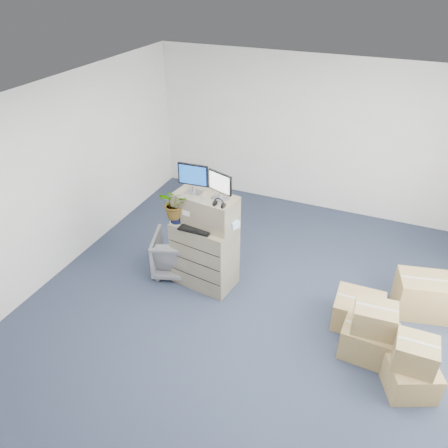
{
  "coord_description": "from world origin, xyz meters",
  "views": [
    {
      "loc": [
        1.42,
        -4.01,
        4.19
      ],
      "look_at": [
        -0.45,
        0.4,
        1.2
      ],
      "focal_mm": 35.0,
      "sensor_mm": 36.0,
      "label": 1
    }
  ],
  "objects": [
    {
      "name": "ground",
      "position": [
        0.0,
        0.0,
        0.0
      ],
      "size": [
        7.0,
        7.0,
        0.0
      ],
      "primitive_type": "plane",
      "color": "#263144",
      "rests_on": "ground"
    },
    {
      "name": "phone_dock",
      "position": [
        -0.82,
        0.63,
        1.04
      ],
      "size": [
        0.06,
        0.05,
        0.12
      ],
      "rotation": [
        0.0,
        0.0,
        -0.14
      ],
      "color": "silver",
      "rests_on": "filing_cabinet_lower"
    },
    {
      "name": "water_bottle",
      "position": [
        -0.72,
        0.62,
        1.14
      ],
      "size": [
        0.08,
        0.08,
        0.27
      ],
      "primitive_type": "cylinder",
      "color": "gray",
      "rests_on": "filing_cabinet_lower"
    },
    {
      "name": "potted_plant",
      "position": [
        -1.19,
        0.48,
        1.25
      ],
      "size": [
        0.41,
        0.46,
        0.44
      ],
      "rotation": [
        0.0,
        0.0,
        -0.14
      ],
      "color": "#A9C69F",
      "rests_on": "filing_cabinet_lower"
    },
    {
      "name": "tissue_box",
      "position": [
        -0.45,
        0.63,
        1.1
      ],
      "size": [
        0.28,
        0.22,
        0.09
      ],
      "primitive_type": "cube",
      "rotation": [
        0.0,
        0.0,
        -0.45
      ],
      "color": "#44A8E7",
      "rests_on": "external_drive"
    },
    {
      "name": "keyboard",
      "position": [
        -0.87,
        0.4,
        1.02
      ],
      "size": [
        0.46,
        0.2,
        0.02
      ],
      "primitive_type": "cube",
      "rotation": [
        0.0,
        0.0,
        -0.01
      ],
      "color": "black",
      "rests_on": "filing_cabinet_lower"
    },
    {
      "name": "mouse",
      "position": [
        -0.46,
        0.46,
        1.02
      ],
      "size": [
        0.09,
        0.06,
        0.03
      ],
      "primitive_type": "ellipsoid",
      "rotation": [
        0.0,
        0.0,
        0.06
      ],
      "color": "silver",
      "rests_on": "filing_cabinet_lower"
    },
    {
      "name": "monitor_left",
      "position": [
        -1.0,
        0.64,
        1.67
      ],
      "size": [
        0.42,
        0.18,
        0.42
      ],
      "rotation": [
        0.0,
        0.0,
        0.07
      ],
      "color": "#99999E",
      "rests_on": "filing_cabinet_upper"
    },
    {
      "name": "filing_cabinet_upper",
      "position": [
        -0.82,
        0.62,
        1.22
      ],
      "size": [
        0.91,
        0.54,
        0.43
      ],
      "primitive_type": "cube",
      "rotation": [
        0.0,
        0.0,
        -0.14
      ],
      "color": "#86775C",
      "rests_on": "filing_cabinet_lower"
    },
    {
      "name": "monitor_right",
      "position": [
        -0.59,
        0.61,
        1.65
      ],
      "size": [
        0.37,
        0.21,
        0.38
      ],
      "rotation": [
        0.0,
        0.0,
        -0.34
      ],
      "color": "#99999E",
      "rests_on": "filing_cabinet_upper"
    },
    {
      "name": "office_chair",
      "position": [
        -1.32,
        0.65,
        0.35
      ],
      "size": [
        0.86,
        0.83,
        0.71
      ],
      "primitive_type": "imported",
      "rotation": [
        0.0,
        0.0,
        3.46
      ],
      "color": "slate",
      "rests_on": "ground"
    },
    {
      "name": "wall_back",
      "position": [
        0.0,
        3.51,
        1.4
      ],
      "size": [
        6.0,
        0.02,
        2.8
      ],
      "primitive_type": "cube",
      "color": "silver",
      "rests_on": "ground"
    },
    {
      "name": "external_drive",
      "position": [
        -0.49,
        0.62,
        1.03
      ],
      "size": [
        0.19,
        0.15,
        0.05
      ],
      "primitive_type": "cube",
      "rotation": [
        0.0,
        0.0,
        0.1
      ],
      "color": "black",
      "rests_on": "filing_cabinet_lower"
    },
    {
      "name": "headphones",
      "position": [
        -0.53,
        0.43,
        1.48
      ],
      "size": [
        0.15,
        0.04,
        0.15
      ],
      "primitive_type": "torus",
      "rotation": [
        1.57,
        0.0,
        -0.14
      ],
      "color": "black",
      "rests_on": "filing_cabinet_upper"
    },
    {
      "name": "filing_cabinet_lower",
      "position": [
        -0.82,
        0.58,
        0.5
      ],
      "size": [
        0.92,
        0.64,
        1.0
      ],
      "primitive_type": "cube",
      "rotation": [
        0.0,
        0.0,
        -0.14
      ],
      "color": "#86775C",
      "rests_on": "ground"
    },
    {
      "name": "cardboard_boxes",
      "position": [
        1.84,
        0.46,
        0.29
      ],
      "size": [
        1.55,
        2.06,
        0.76
      ],
      "color": "olive",
      "rests_on": "ground"
    }
  ]
}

